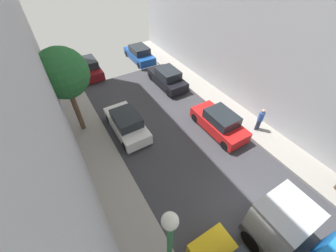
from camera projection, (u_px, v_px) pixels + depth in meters
ground at (249, 216)px, 10.18m from camera, size 32.00×32.00×0.00m
sidewalk_right at (310, 171)px, 12.03m from camera, size 2.00×44.00×0.15m
parked_car_left_3 at (127, 123)px, 14.00m from camera, size 1.78×4.20×1.57m
parked_car_left_4 at (88, 68)px, 19.68m from camera, size 1.78×4.20×1.57m
parked_car_right_2 at (219, 122)px, 14.07m from camera, size 1.78×4.20×1.57m
parked_car_right_3 at (167, 78)px, 18.28m from camera, size 1.78×4.20×1.57m
parked_car_right_4 at (139, 54)px, 21.78m from camera, size 1.78×4.20×1.57m
pedestrian at (260, 119)px, 13.81m from camera, size 0.40×0.36×1.72m
street_tree_2 at (63, 74)px, 11.62m from camera, size 2.92×2.92×5.70m
lamp_post at (170, 244)px, 5.95m from camera, size 0.44×0.44×5.32m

